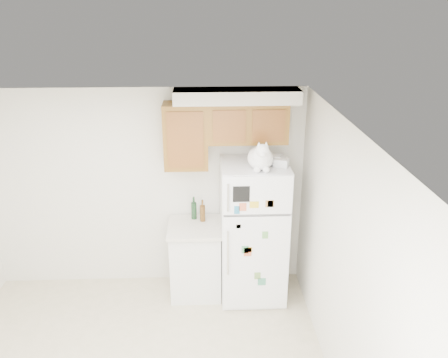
{
  "coord_description": "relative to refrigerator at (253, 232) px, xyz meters",
  "views": [
    {
      "loc": [
        0.71,
        -3.37,
        3.46
      ],
      "look_at": [
        0.92,
        1.55,
        1.55
      ],
      "focal_mm": 38.0,
      "sensor_mm": 36.0,
      "label": 1
    }
  ],
  "objects": [
    {
      "name": "bottle_green",
      "position": [
        -0.7,
        0.25,
        0.21
      ],
      "size": [
        0.07,
        0.07,
        0.29
      ],
      "primitive_type": null,
      "color": "#19381E",
      "rests_on": "base_counter"
    },
    {
      "name": "refrigerator",
      "position": [
        0.0,
        0.0,
        0.0
      ],
      "size": [
        0.76,
        0.78,
        1.7
      ],
      "color": "white",
      "rests_on": "ground_plane"
    },
    {
      "name": "storage_box_front",
      "position": [
        0.28,
        -0.09,
        0.89
      ],
      "size": [
        0.18,
        0.16,
        0.09
      ],
      "primitive_type": "cube",
      "rotation": [
        0.0,
        0.0,
        -0.39
      ],
      "color": "white",
      "rests_on": "refrigerator"
    },
    {
      "name": "bottle_amber",
      "position": [
        -0.6,
        0.18,
        0.21
      ],
      "size": [
        0.06,
        0.06,
        0.28
      ],
      "primitive_type": null,
      "color": "#593814",
      "rests_on": "base_counter"
    },
    {
      "name": "storage_box_back",
      "position": [
        0.2,
        0.02,
        0.9
      ],
      "size": [
        0.21,
        0.17,
        0.1
      ],
      "primitive_type": "cube",
      "rotation": [
        0.0,
        0.0,
        -0.24
      ],
      "color": "white",
      "rests_on": "refrigerator"
    },
    {
      "name": "room_shell",
      "position": [
        -1.15,
        -1.36,
        0.82
      ],
      "size": [
        3.84,
        4.04,
        2.52
      ],
      "color": "silver",
      "rests_on": "ground_plane"
    },
    {
      "name": "cat",
      "position": [
        0.04,
        -0.16,
        0.98
      ],
      "size": [
        0.34,
        0.5,
        0.35
      ],
      "color": "white",
      "rests_on": "refrigerator"
    },
    {
      "name": "base_counter",
      "position": [
        -0.69,
        0.07,
        -0.39
      ],
      "size": [
        0.64,
        0.64,
        0.92
      ],
      "color": "white",
      "rests_on": "ground_plane"
    }
  ]
}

